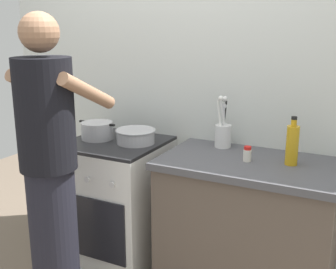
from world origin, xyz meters
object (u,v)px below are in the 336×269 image
Objects in this scene: utensil_crock at (223,132)px; spice_bottle at (247,154)px; pot at (97,131)px; oil_bottle at (292,144)px; mixing_bowl at (136,135)px; person at (50,175)px; stove_range at (117,205)px.

utensil_crock is 3.77× the size of spice_bottle.
pot is 1.25m from oil_bottle.
mixing_bowl is 0.15× the size of person.
utensil_crock is 0.19× the size of person.
stove_range is 1.01m from spice_bottle.
mixing_bowl is at bearing 76.06° from person.
pot is at bearing -178.17° from oil_bottle.
spice_bottle is (0.22, -0.21, -0.05)m from utensil_crock.
stove_range is 0.53× the size of person.
utensil_crock reaches higher than mixing_bowl.
oil_bottle is (0.97, 0.01, 0.06)m from mixing_bowl.
person reaches higher than spice_bottle.
utensil_crock is at bearing 161.06° from oil_bottle.
stove_range is 0.53m from pot.
utensil_crock is at bearing 16.19° from stove_range.
person is at bearing -130.82° from utensil_crock.
mixing_bowl reaches higher than spice_bottle.
stove_range is 10.49× the size of spice_bottle.
spice_bottle is at bearing -43.43° from utensil_crock.
stove_range is 0.72m from person.
stove_range is 0.52m from mixing_bowl.
spice_bottle is (0.75, -0.04, -0.01)m from mixing_bowl.
person is at bearing -91.39° from stove_range.
spice_bottle is 0.32× the size of oil_bottle.
pot is 3.22× the size of spice_bottle.
spice_bottle is at bearing 32.94° from person.
oil_bottle reaches higher than pot.
utensil_crock is 1.22× the size of oil_bottle.
utensil_crock is at bearing 17.55° from mixing_bowl.
pot is at bearing 179.75° from stove_range.
oil_bottle is at bearing 13.14° from spice_bottle.
mixing_bowl is 0.97× the size of oil_bottle.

